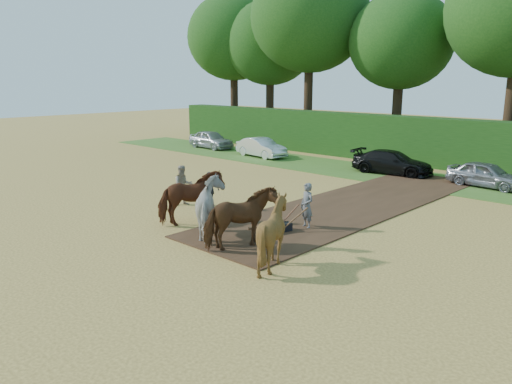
# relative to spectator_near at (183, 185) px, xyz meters

# --- Properties ---
(ground) EXTENTS (120.00, 120.00, 0.00)m
(ground) POSITION_rel_spectator_near_xyz_m (3.86, -1.80, -0.87)
(ground) COLOR gold
(ground) RESTS_ON ground
(earth_strip) EXTENTS (4.50, 17.00, 0.05)m
(earth_strip) POSITION_rel_spectator_near_xyz_m (5.36, 5.20, -0.84)
(earth_strip) COLOR #472D1C
(earth_strip) RESTS_ON ground
(grass_verge) EXTENTS (50.00, 5.00, 0.03)m
(grass_verge) POSITION_rel_spectator_near_xyz_m (3.86, 12.20, -0.85)
(grass_verge) COLOR #38601E
(grass_verge) RESTS_ON ground
(hedgerow) EXTENTS (46.00, 1.60, 3.00)m
(hedgerow) POSITION_rel_spectator_near_xyz_m (3.86, 16.70, 0.63)
(hedgerow) COLOR #14380F
(hedgerow) RESTS_ON ground
(spectator_near) EXTENTS (0.95, 1.04, 1.73)m
(spectator_near) POSITION_rel_spectator_near_xyz_m (0.00, 0.00, 0.00)
(spectator_near) COLOR #C3B499
(spectator_near) RESTS_ON ground
(spectator_far) EXTENTS (0.62, 1.00, 1.59)m
(spectator_far) POSITION_rel_spectator_near_xyz_m (1.32, 0.32, -0.07)
(spectator_far) COLOR #2A2C38
(spectator_far) RESTS_ON ground
(plough_team) EXTENTS (7.00, 5.04, 2.02)m
(plough_team) POSITION_rel_spectator_near_xyz_m (5.08, -2.10, 0.14)
(plough_team) COLOR #592E16
(plough_team) RESTS_ON ground
(parked_cars) EXTENTS (35.89, 2.93, 1.43)m
(parked_cars) POSITION_rel_spectator_near_xyz_m (5.82, 12.44, -0.18)
(parked_cars) COLOR #A9AAB0
(parked_cars) RESTS_ON ground
(treeline) EXTENTS (48.70, 10.60, 14.21)m
(treeline) POSITION_rel_spectator_near_xyz_m (2.17, 19.89, 8.10)
(treeline) COLOR #382616
(treeline) RESTS_ON ground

